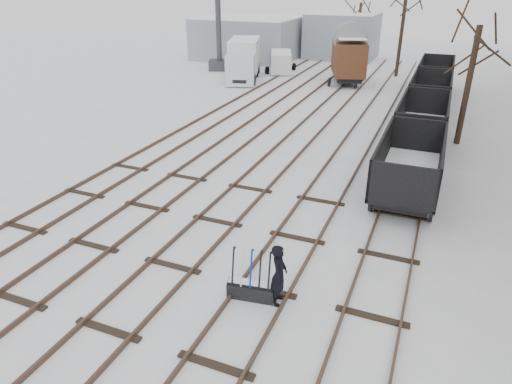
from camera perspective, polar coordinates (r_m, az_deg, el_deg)
ground at (r=14.27m, az=-10.38°, el=-9.15°), size 120.00×120.00×0.00m
tracks at (r=25.58m, az=6.06°, el=7.30°), size 13.90×52.00×0.16m
shed_left at (r=50.13m, az=-0.99°, el=18.70°), size 10.00×8.00×4.10m
shed_right at (r=51.16m, az=10.74°, el=18.66°), size 7.00×6.00×4.50m
ground_frame at (r=12.70m, az=-0.59°, el=-12.03°), size 1.35×0.60×1.49m
worker at (r=12.19m, az=2.88°, el=-10.31°), size 0.54×0.72×1.78m
freight_wagon_a at (r=18.94m, az=18.49°, el=2.12°), size 2.34×5.85×2.39m
freight_wagon_b at (r=24.99m, az=19.93°, el=7.48°), size 2.34×5.85×2.39m
freight_wagon_c at (r=31.17m, az=20.83°, el=10.73°), size 2.34×5.85×2.39m
freight_wagon_d at (r=37.43m, az=21.43°, el=12.90°), size 2.34×5.85×2.39m
box_van_wagon at (r=38.44m, az=11.50°, el=16.27°), size 3.91×5.36×3.68m
lorry at (r=39.53m, az=-1.60°, el=16.25°), size 3.70×7.33×3.18m
panel_van at (r=42.75m, az=3.14°, el=15.97°), size 3.07×4.43×1.79m
crane at (r=43.91m, az=-4.52°, el=18.33°), size 2.54×5.78×9.72m
tree_near at (r=25.57m, az=24.94°, el=11.77°), size 0.30×0.30×5.88m
tree_far_left at (r=51.32m, az=12.70°, el=19.06°), size 0.30×0.30×5.46m
tree_far_right at (r=42.31m, az=17.76°, el=18.67°), size 0.30×0.30×7.56m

